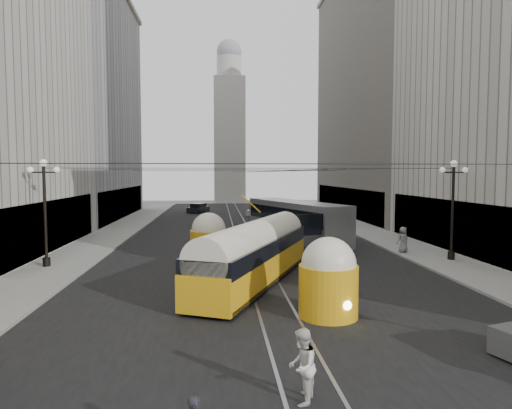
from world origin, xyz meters
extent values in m
cube|color=black|center=(0.00, 32.50, 0.00)|extent=(20.00, 85.00, 0.02)
cube|color=gray|center=(-12.00, 36.00, 0.07)|extent=(4.00, 72.00, 0.15)
cube|color=gray|center=(12.00, 36.00, 0.07)|extent=(4.00, 72.00, 0.15)
cube|color=gray|center=(-0.75, 32.50, 0.00)|extent=(0.12, 85.00, 0.04)
cube|color=gray|center=(0.75, 32.50, 0.00)|extent=(0.12, 85.00, 0.04)
cube|color=black|center=(-14.05, 24.00, 2.00)|extent=(0.10, 18.00, 3.60)
cube|color=#999999|center=(-20.00, 48.00, 14.00)|extent=(12.00, 28.00, 28.00)
cube|color=black|center=(-14.05, 48.00, 2.00)|extent=(0.10, 25.20, 3.60)
cube|color=black|center=(14.05, 22.00, 2.00)|extent=(0.10, 18.00, 3.60)
cube|color=#514C47|center=(20.00, 48.00, 16.00)|extent=(12.00, 32.00, 32.00)
cube|color=black|center=(14.05, 48.00, 2.00)|extent=(0.10, 28.80, 3.60)
cube|color=#B2AFA8|center=(0.00, 80.00, 12.00)|extent=(6.00, 6.00, 24.00)
cylinder|color=#B2AFA8|center=(0.00, 80.00, 26.00)|extent=(4.80, 4.80, 4.00)
sphere|color=gray|center=(0.00, 80.00, 28.96)|extent=(4.80, 4.80, 4.80)
cylinder|color=black|center=(-12.60, 18.00, 3.15)|extent=(0.18, 0.18, 6.00)
cylinder|color=black|center=(-12.60, 18.00, 0.40)|extent=(0.44, 0.44, 0.50)
cylinder|color=black|center=(-12.60, 18.00, 5.75)|extent=(1.60, 0.08, 0.08)
sphere|color=white|center=(-12.60, 18.00, 6.30)|extent=(0.44, 0.44, 0.44)
sphere|color=white|center=(-13.35, 18.00, 5.90)|extent=(0.36, 0.36, 0.36)
sphere|color=white|center=(-11.85, 18.00, 5.90)|extent=(0.36, 0.36, 0.36)
cylinder|color=black|center=(12.60, 18.00, 3.15)|extent=(0.18, 0.18, 6.00)
cylinder|color=black|center=(12.60, 18.00, 0.40)|extent=(0.44, 0.44, 0.50)
cylinder|color=black|center=(12.60, 18.00, 5.75)|extent=(1.60, 0.08, 0.08)
sphere|color=white|center=(12.60, 18.00, 6.30)|extent=(0.44, 0.44, 0.44)
sphere|color=white|center=(11.85, 18.00, 5.90)|extent=(0.36, 0.36, 0.36)
sphere|color=white|center=(13.35, 18.00, 5.90)|extent=(0.36, 0.36, 0.36)
cylinder|color=black|center=(0.00, 4.00, 6.00)|extent=(25.00, 0.03, 0.03)
cylinder|color=black|center=(0.00, 18.00, 6.00)|extent=(25.00, 0.03, 0.03)
cylinder|color=black|center=(0.00, 32.00, 6.00)|extent=(25.00, 0.03, 0.03)
cylinder|color=black|center=(0.00, 46.00, 6.00)|extent=(25.00, 0.03, 0.03)
cylinder|color=black|center=(0.00, 36.00, 5.80)|extent=(0.03, 72.00, 0.03)
cylinder|color=black|center=(0.40, 36.00, 5.80)|extent=(0.03, 72.00, 0.03)
cube|color=gold|center=(-0.50, 13.29, 0.95)|extent=(7.16, 12.52, 1.53)
cube|color=black|center=(-0.50, 13.29, 0.23)|extent=(7.01, 12.17, 0.27)
cube|color=black|center=(-0.50, 13.29, 1.94)|extent=(7.10, 12.36, 0.77)
cylinder|color=silver|center=(-0.50, 13.29, 2.21)|extent=(6.84, 12.24, 2.07)
cylinder|color=gold|center=(1.96, 7.59, 1.04)|extent=(2.35, 2.35, 2.07)
sphere|color=silver|center=(1.96, 7.59, 2.12)|extent=(2.16, 2.16, 2.16)
cylinder|color=gold|center=(-2.96, 19.00, 1.04)|extent=(2.35, 2.35, 2.07)
sphere|color=silver|center=(-2.96, 19.00, 2.12)|extent=(2.16, 2.16, 2.16)
sphere|color=#FFF2BF|center=(2.42, 6.53, 0.77)|extent=(0.36, 0.36, 0.36)
cube|color=gray|center=(4.21, 28.14, 1.67)|extent=(6.99, 13.09, 3.24)
cube|color=black|center=(4.21, 28.14, 2.21)|extent=(6.85, 12.67, 1.19)
cube|color=black|center=(4.21, 21.72, 2.05)|extent=(2.37, 0.95, 1.51)
cylinder|color=black|center=(2.86, 23.81, 0.54)|extent=(0.30, 1.08, 1.08)
cylinder|color=black|center=(5.56, 23.81, 0.54)|extent=(0.30, 1.08, 1.08)
cylinder|color=black|center=(2.86, 32.48, 0.54)|extent=(0.30, 1.08, 1.08)
cylinder|color=black|center=(5.56, 32.48, 0.54)|extent=(0.30, 1.08, 1.08)
cube|color=silver|center=(2.89, 47.70, 0.46)|extent=(3.18, 4.72, 0.77)
cube|color=black|center=(2.89, 47.70, 1.01)|extent=(2.31, 2.80, 0.73)
cylinder|color=black|center=(2.08, 46.22, 0.31)|extent=(0.22, 0.62, 0.62)
cylinder|color=black|center=(3.69, 46.22, 0.31)|extent=(0.22, 0.62, 0.62)
cylinder|color=black|center=(2.08, 49.19, 0.31)|extent=(0.22, 0.62, 0.62)
cylinder|color=black|center=(3.69, 49.19, 0.31)|extent=(0.22, 0.62, 0.62)
cube|color=black|center=(-5.13, 55.79, 0.45)|extent=(3.20, 4.61, 0.76)
cube|color=black|center=(-5.13, 55.79, 0.99)|extent=(2.30, 2.75, 0.71)
cylinder|color=black|center=(-5.92, 54.34, 0.30)|extent=(0.22, 0.61, 0.61)
cylinder|color=black|center=(-4.34, 54.34, 0.30)|extent=(0.22, 0.61, 0.61)
cylinder|color=black|center=(-5.92, 57.24, 0.30)|extent=(0.22, 0.61, 0.61)
cylinder|color=black|center=(-4.34, 57.24, 0.30)|extent=(0.22, 0.61, 0.61)
imported|color=silver|center=(-0.33, 0.97, 0.94)|extent=(0.99, 1.11, 1.88)
imported|color=slate|center=(10.54, 20.78, 1.05)|extent=(0.99, 0.76, 1.80)
camera|label=1|loc=(-2.39, -9.88, 5.73)|focal=32.00mm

